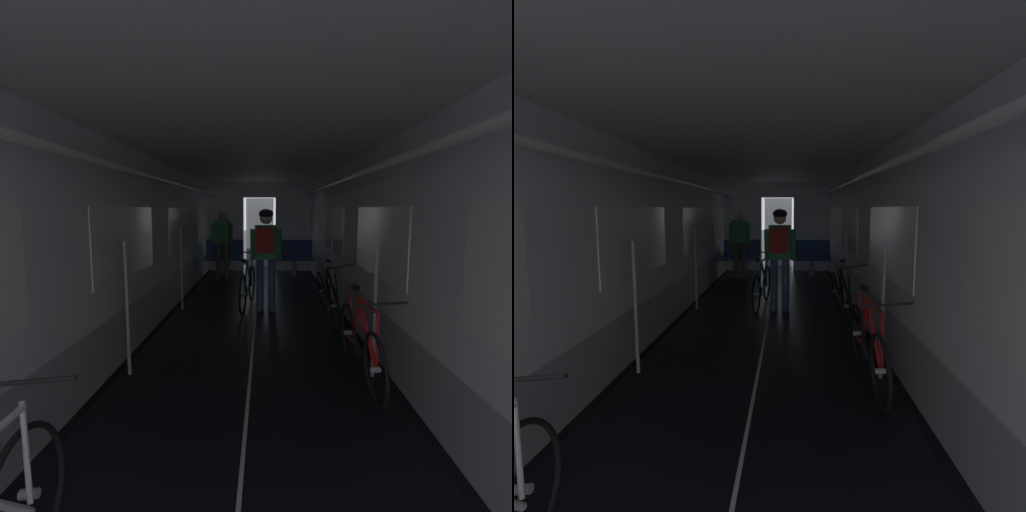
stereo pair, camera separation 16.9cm
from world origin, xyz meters
TOP-DOWN VIEW (x-y plane):
  - train_car_shell at (-0.00, 3.60)m, footprint 3.14×12.34m
  - bench_seat_far_left at (-0.90, 8.07)m, footprint 0.98×0.51m
  - bench_seat_far_right at (0.90, 8.07)m, footprint 0.98×0.51m
  - bicycle_red at (1.11, 2.01)m, footprint 0.44×1.69m
  - bicycle_black at (1.15, 4.26)m, footprint 0.44×1.69m
  - person_cyclist_aisle at (0.17, 4.65)m, footprint 0.54×0.40m
  - bicycle_teal_in_aisle at (-0.15, 4.91)m, footprint 0.44×1.68m
  - person_standing_near_bench at (-0.90, 7.70)m, footprint 0.53×0.23m

SIDE VIEW (x-z plane):
  - bicycle_black at x=1.15m, z-range -0.10..0.86m
  - bicycle_red at x=1.11m, z-range -0.09..0.86m
  - bicycle_teal_in_aisle at x=-0.15m, z-range -0.08..0.85m
  - bench_seat_far_left at x=-0.90m, z-range 0.09..1.04m
  - bench_seat_far_right at x=0.90m, z-range 0.09..1.04m
  - person_standing_near_bench at x=-0.90m, z-range 0.13..1.82m
  - person_cyclist_aisle at x=0.17m, z-range 0.21..1.94m
  - train_car_shell at x=0.00m, z-range 0.41..2.98m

